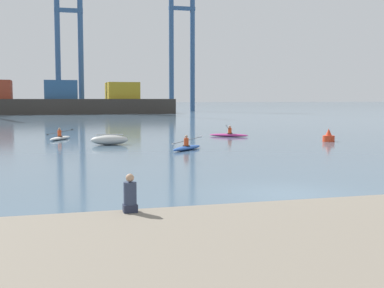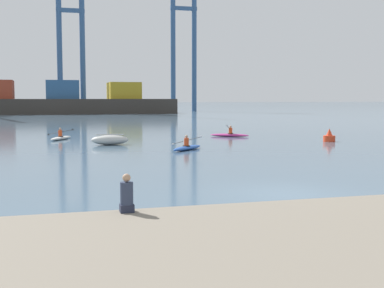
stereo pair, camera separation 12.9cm
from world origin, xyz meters
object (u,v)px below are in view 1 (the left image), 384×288
(capsized_dinghy, at_px, (109,140))
(kayak_magenta, at_px, (229,135))
(container_barge, at_px, (60,102))
(seated_onlooker, at_px, (130,195))
(kayak_white, at_px, (60,138))
(gantry_crane_west_mid, at_px, (69,32))
(gantry_crane_east_mid, at_px, (182,32))
(channel_buoy, at_px, (329,137))
(kayak_blue, at_px, (187,147))

(capsized_dinghy, distance_m, kayak_magenta, 11.90)
(container_barge, relative_size, seated_onlooker, 52.70)
(capsized_dinghy, bearing_deg, kayak_white, 119.53)
(kayak_magenta, bearing_deg, gantry_crane_west_mid, 96.77)
(capsized_dinghy, relative_size, kayak_white, 0.80)
(kayak_white, xyz_separation_m, seated_onlooker, (0.69, -30.60, 0.88))
(gantry_crane_east_mid, distance_m, channel_buoy, 94.43)
(kayak_blue, bearing_deg, capsized_dinghy, 130.99)
(capsized_dinghy, bearing_deg, channel_buoy, -5.80)
(container_barge, bearing_deg, channel_buoy, -77.32)
(kayak_blue, xyz_separation_m, kayak_magenta, (6.46, 10.02, 0.00))
(container_barge, bearing_deg, gantry_crane_east_mid, 24.80)
(gantry_crane_west_mid, distance_m, gantry_crane_east_mid, 28.38)
(container_barge, relative_size, capsized_dinghy, 17.70)
(capsized_dinghy, xyz_separation_m, kayak_blue, (4.31, -4.96, -0.18))
(gantry_crane_east_mid, bearing_deg, capsized_dinghy, -107.94)
(gantry_crane_east_mid, relative_size, kayak_white, 12.28)
(kayak_white, distance_m, kayak_magenta, 13.99)
(container_barge, relative_size, gantry_crane_west_mid, 1.31)
(container_barge, distance_m, kayak_white, 70.34)
(capsized_dinghy, bearing_deg, gantry_crane_east_mid, 72.06)
(gantry_crane_east_mid, height_order, seated_onlooker, gantry_crane_east_mid)
(capsized_dinghy, distance_m, seated_onlooker, 25.07)
(container_barge, bearing_deg, seated_onlooker, -90.82)
(kayak_white, bearing_deg, kayak_blue, -54.72)
(gantry_crane_west_mid, distance_m, seated_onlooker, 110.32)
(channel_buoy, bearing_deg, seated_onlooker, -129.09)
(container_barge, distance_m, gantry_crane_west_mid, 17.67)
(gantry_crane_east_mid, relative_size, capsized_dinghy, 15.26)
(container_barge, bearing_deg, kayak_blue, -86.19)
(capsized_dinghy, height_order, seated_onlooker, seated_onlooker)
(channel_buoy, distance_m, kayak_white, 20.92)
(capsized_dinghy, relative_size, kayak_magenta, 0.85)
(kayak_magenta, bearing_deg, channel_buoy, -50.17)
(container_barge, height_order, kayak_white, container_barge)
(gantry_crane_east_mid, distance_m, kayak_blue, 99.96)
(kayak_blue, distance_m, seated_onlooker, 21.12)
(kayak_magenta, bearing_deg, seated_onlooker, -113.89)
(kayak_blue, distance_m, kayak_white, 13.02)
(channel_buoy, relative_size, kayak_blue, 0.35)
(seated_onlooker, bearing_deg, kayak_magenta, 66.11)
(container_barge, relative_size, kayak_white, 14.25)
(container_barge, distance_m, gantry_crane_east_mid, 37.44)
(gantry_crane_west_mid, bearing_deg, capsized_dinghy, -90.95)
(gantry_crane_west_mid, bearing_deg, kayak_white, -93.37)
(kayak_white, bearing_deg, gantry_crane_west_mid, 86.63)
(gantry_crane_west_mid, xyz_separation_m, channel_buoy, (14.98, -85.68, -17.62))
(container_barge, bearing_deg, kayak_white, -91.74)
(kayak_blue, bearing_deg, seated_onlooker, -108.88)
(channel_buoy, xyz_separation_m, kayak_magenta, (-5.61, 6.73, -0.19))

